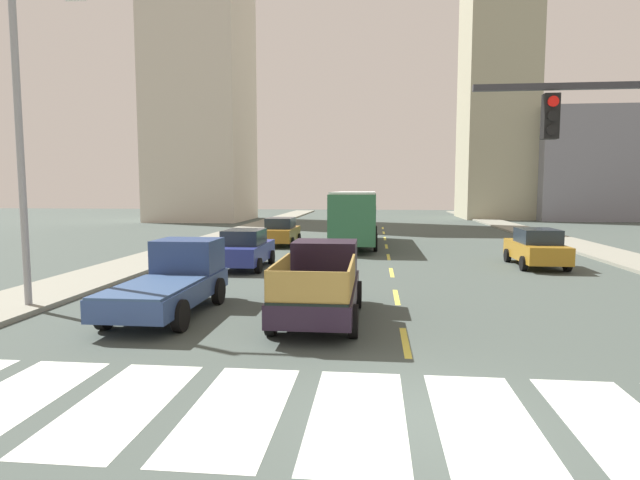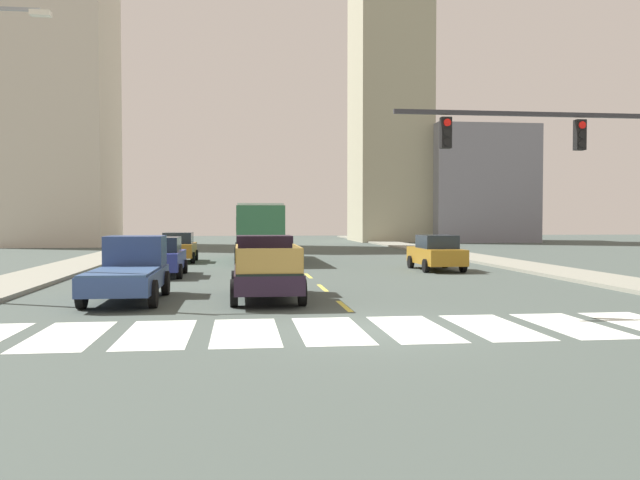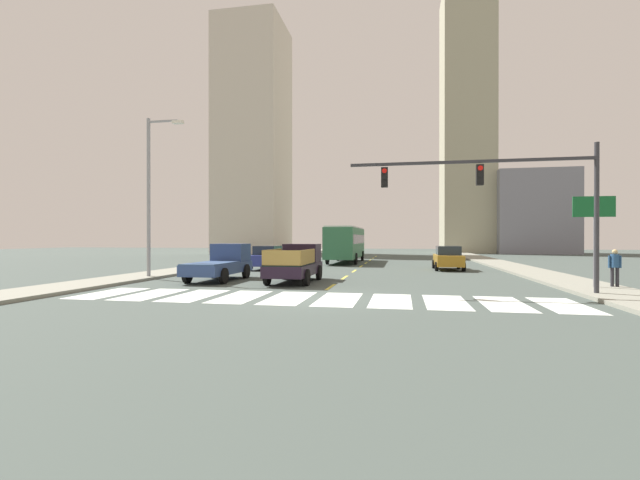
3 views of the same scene
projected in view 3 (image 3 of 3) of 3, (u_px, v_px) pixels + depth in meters
name	position (u px, v px, depth m)	size (l,w,h in m)	color
ground_plane	(313.00, 299.00, 16.23)	(160.00, 160.00, 0.00)	#414C47
sidewalk_right	(516.00, 268.00, 31.74)	(2.88, 110.00, 0.15)	gray
sidewalk_left	(222.00, 265.00, 36.07)	(2.88, 110.00, 0.15)	gray
crosswalk_stripe_0	(109.00, 293.00, 17.84)	(1.47, 3.73, 0.01)	silver
crosswalk_stripe_1	(151.00, 294.00, 17.48)	(1.47, 3.73, 0.01)	silver
crosswalk_stripe_2	(195.00, 295.00, 17.12)	(1.47, 3.73, 0.01)	silver
crosswalk_stripe_3	(241.00, 297.00, 16.77)	(1.47, 3.73, 0.01)	silver
crosswalk_stripe_4	(289.00, 298.00, 16.41)	(1.47, 3.73, 0.01)	silver
crosswalk_stripe_5	(339.00, 299.00, 16.05)	(1.47, 3.73, 0.01)	silver
crosswalk_stripe_6	(391.00, 301.00, 15.69)	(1.47, 3.73, 0.01)	silver
crosswalk_stripe_7	(446.00, 302.00, 15.33)	(1.47, 3.73, 0.01)	silver
crosswalk_stripe_8	(503.00, 304.00, 14.97)	(1.47, 3.73, 0.01)	silver
crosswalk_stripe_9	(563.00, 305.00, 14.61)	(1.47, 3.73, 0.01)	silver
lane_dash_0	(331.00, 287.00, 20.15)	(0.16, 2.40, 0.01)	#DED047
lane_dash_1	(345.00, 277.00, 25.07)	(0.16, 2.40, 0.01)	#DED047
lane_dash_2	(354.00, 271.00, 29.98)	(0.16, 2.40, 0.01)	#DED047
lane_dash_3	(361.00, 266.00, 34.89)	(0.16, 2.40, 0.01)	#DED047
lane_dash_4	(366.00, 263.00, 39.80)	(0.16, 2.40, 0.01)	#DED047
lane_dash_5	(370.00, 260.00, 44.71)	(0.16, 2.40, 0.01)	#DED047
lane_dash_6	(373.00, 258.00, 49.62)	(0.16, 2.40, 0.01)	#DED047
lane_dash_7	(376.00, 256.00, 54.53)	(0.16, 2.40, 0.01)	#DED047
pickup_stakebed	(297.00, 264.00, 22.73)	(2.18, 5.20, 1.96)	black
pickup_dark	(222.00, 263.00, 23.66)	(2.18, 5.20, 1.96)	navy
city_bus	(346.00, 242.00, 40.51)	(2.72, 10.80, 3.32)	#2F6D46
sedan_far	(268.00, 258.00, 31.73)	(2.02, 4.40, 1.72)	navy
sedan_near_right	(297.00, 253.00, 40.96)	(2.02, 4.40, 1.72)	#9A671E
sedan_mid	(448.00, 258.00, 31.08)	(2.02, 4.40, 1.72)	#A8761E
traffic_signal_gantry	(511.00, 190.00, 17.33)	(9.68, 0.27, 6.00)	#2D2D33
direction_sign_green	(594.00, 221.00, 18.78)	(1.70, 0.12, 4.20)	slate
streetlight_left	(151.00, 190.00, 24.20)	(2.20, 0.28, 9.00)	gray
pedestrian_waiting	(615.00, 265.00, 18.95)	(0.53, 0.34, 1.64)	#292830
tower_tall_centre	(467.00, 122.00, 69.23)	(7.69, 9.69, 41.73)	#A3A186
block_mid_left	(253.00, 139.00, 67.96)	(9.90, 10.78, 35.90)	beige
block_mid_right	(531.00, 213.00, 65.81)	(11.08, 9.95, 12.31)	gray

